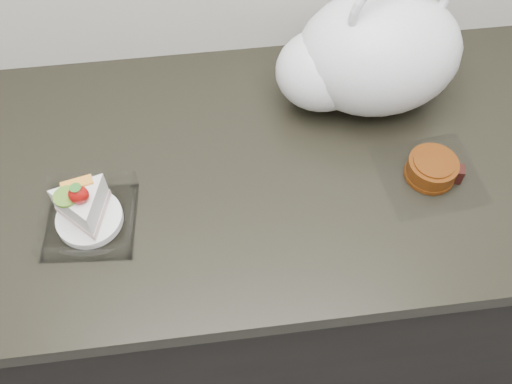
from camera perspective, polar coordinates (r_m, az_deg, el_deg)
name	(u,v)px	position (r m, az deg, el deg)	size (l,w,h in m)	color
counter	(248,271)	(1.45, -0.77, -7.87)	(2.04, 0.64, 0.90)	black
cake_tray	(87,212)	(1.00, -16.57, -1.97)	(0.17, 0.17, 0.12)	white
mooncake_wrap	(432,170)	(1.08, 17.20, 2.12)	(0.19, 0.18, 0.04)	white
plastic_bag	(368,56)	(1.11, 11.09, 13.24)	(0.39, 0.31, 0.29)	white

